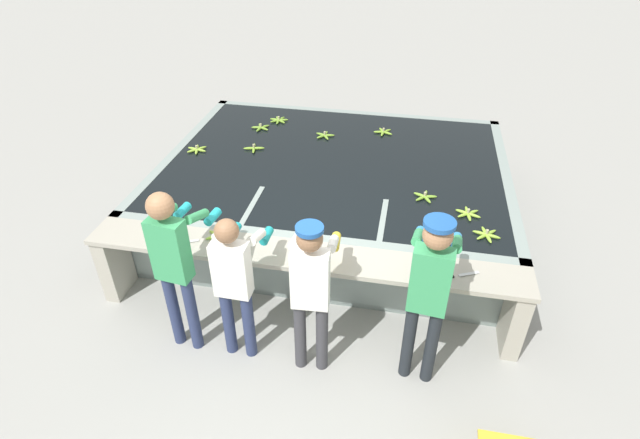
# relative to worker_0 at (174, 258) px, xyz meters

# --- Properties ---
(ground_plane) EXTENTS (80.00, 80.00, 0.00)m
(ground_plane) POSITION_rel_worker_0_xyz_m (1.02, 0.32, -1.06)
(ground_plane) COLOR #999993
(ground_plane) RESTS_ON ground
(wash_tank) EXTENTS (4.35, 3.42, 0.83)m
(wash_tank) POSITION_rel_worker_0_xyz_m (1.02, 2.48, -0.64)
(wash_tank) COLOR gray
(wash_tank) RESTS_ON ground
(work_ledge) EXTENTS (4.35, 0.45, 0.83)m
(work_ledge) POSITION_rel_worker_0_xyz_m (1.02, 0.55, -0.46)
(work_ledge) COLOR #A8A393
(work_ledge) RESTS_ON ground
(worker_0) EXTENTS (0.46, 0.74, 1.74)m
(worker_0) POSITION_rel_worker_0_xyz_m (0.00, 0.00, 0.00)
(worker_0) COLOR navy
(worker_0) RESTS_ON ground
(worker_1) EXTENTS (0.41, 0.71, 1.56)m
(worker_1) POSITION_rel_worker_0_xyz_m (0.55, 0.00, -0.13)
(worker_1) COLOR navy
(worker_1) RESTS_ON ground
(worker_2) EXTENTS (0.43, 0.73, 1.61)m
(worker_2) POSITION_rel_worker_0_xyz_m (1.25, -0.03, -0.08)
(worker_2) COLOR #38383D
(worker_2) RESTS_ON ground
(worker_3) EXTENTS (0.45, 0.74, 1.75)m
(worker_3) POSITION_rel_worker_0_xyz_m (2.22, 0.04, 0.02)
(worker_3) COLOR #1E2328
(worker_3) RESTS_ON ground
(banana_bunch_floating_0) EXTENTS (0.28, 0.28, 0.08)m
(banana_bunch_floating_0) POSITION_rel_worker_0_xyz_m (-0.09, 2.61, -0.21)
(banana_bunch_floating_0) COLOR #7FAD33
(banana_bunch_floating_0) RESTS_ON wash_tank
(banana_bunch_floating_1) EXTENTS (0.27, 0.27, 0.08)m
(banana_bunch_floating_1) POSITION_rel_worker_0_xyz_m (-0.20, 3.27, -0.21)
(banana_bunch_floating_1) COLOR #75A333
(banana_bunch_floating_1) RESTS_ON wash_tank
(banana_bunch_floating_2) EXTENTS (0.28, 0.27, 0.08)m
(banana_bunch_floating_2) POSITION_rel_worker_0_xyz_m (2.17, 1.81, -0.21)
(banana_bunch_floating_2) COLOR #75A333
(banana_bunch_floating_2) RESTS_ON wash_tank
(banana_bunch_floating_3) EXTENTS (0.27, 0.28, 0.08)m
(banana_bunch_floating_3) POSITION_rel_worker_0_xyz_m (2.64, 1.55, -0.21)
(banana_bunch_floating_3) COLOR #8CB738
(banana_bunch_floating_3) RESTS_ON wash_tank
(banana_bunch_floating_4) EXTENTS (0.28, 0.28, 0.08)m
(banana_bunch_floating_4) POSITION_rel_worker_0_xyz_m (2.80, 1.20, -0.21)
(banana_bunch_floating_4) COLOR #8CB738
(banana_bunch_floating_4) RESTS_ON wash_tank
(banana_bunch_floating_5) EXTENTS (0.28, 0.28, 0.08)m
(banana_bunch_floating_5) POSITION_rel_worker_0_xyz_m (-0.01, 3.57, -0.21)
(banana_bunch_floating_5) COLOR #75A333
(banana_bunch_floating_5) RESTS_ON wash_tank
(banana_bunch_floating_6) EXTENTS (0.28, 0.27, 0.08)m
(banana_bunch_floating_6) POSITION_rel_worker_0_xyz_m (1.56, 3.46, -0.21)
(banana_bunch_floating_6) COLOR #7FAD33
(banana_bunch_floating_6) RESTS_ON wash_tank
(banana_bunch_floating_7) EXTENTS (0.28, 0.27, 0.08)m
(banana_bunch_floating_7) POSITION_rel_worker_0_xyz_m (0.76, 3.18, -0.21)
(banana_bunch_floating_7) COLOR #75A333
(banana_bunch_floating_7) RESTS_ON wash_tank
(banana_bunch_floating_8) EXTENTS (0.28, 0.28, 0.08)m
(banana_bunch_floating_8) POSITION_rel_worker_0_xyz_m (-0.83, 2.43, -0.21)
(banana_bunch_floating_8) COLOR #93BC3D
(banana_bunch_floating_8) RESTS_ON wash_tank
(banana_bunch_ledge_0) EXTENTS (0.27, 0.28, 0.08)m
(banana_bunch_ledge_0) POSITION_rel_worker_0_xyz_m (0.15, 0.65, -0.20)
(banana_bunch_ledge_0) COLOR #9EC642
(banana_bunch_ledge_0) RESTS_ON work_ledge
(knife_0) EXTENTS (0.33, 0.17, 0.02)m
(knife_0) POSITION_rel_worker_0_xyz_m (2.48, 0.49, -0.21)
(knife_0) COLOR silver
(knife_0) RESTS_ON work_ledge
(knife_1) EXTENTS (0.33, 0.17, 0.02)m
(knife_1) POSITION_rel_worker_0_xyz_m (-0.23, 0.46, -0.21)
(knife_1) COLOR silver
(knife_1) RESTS_ON work_ledge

